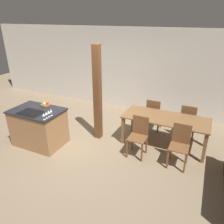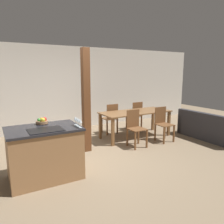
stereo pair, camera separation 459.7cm
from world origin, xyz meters
name	(u,v)px [view 1 (the left image)]	position (x,y,z in m)	size (l,w,h in m)	color
ground_plane	(87,145)	(0.00, 0.00, 0.00)	(16.00, 16.00, 0.00)	#847056
wall_back	(128,70)	(0.00, 2.77, 1.35)	(11.20, 0.08, 2.70)	silver
kitchen_island	(39,127)	(-1.12, -0.42, 0.47)	(1.25, 0.86, 0.94)	#9E7047
fruit_bowl	(46,104)	(-1.08, -0.13, 0.98)	(0.22, 0.22, 0.12)	#99704C
wine_glass_near	(44,115)	(-0.57, -0.77, 1.05)	(0.06, 0.06, 0.16)	silver
wine_glass_middle	(46,113)	(-0.57, -0.69, 1.05)	(0.06, 0.06, 0.16)	silver
wine_glass_far	(48,112)	(-0.57, -0.61, 1.05)	(0.06, 0.06, 0.16)	silver
wine_glass_end	(51,111)	(-0.57, -0.54, 1.05)	(0.06, 0.06, 0.16)	silver
dining_table	(166,121)	(1.74, 0.84, 0.66)	(2.05, 0.86, 0.76)	brown
dining_chair_near_left	(138,135)	(1.28, 0.18, 0.50)	(0.40, 0.40, 0.93)	brown
dining_chair_near_right	(180,145)	(2.20, 0.18, 0.50)	(0.40, 0.40, 0.93)	brown
dining_chair_far_left	(154,114)	(1.28, 1.49, 0.50)	(0.40, 0.40, 0.93)	brown
dining_chair_far_right	(188,120)	(2.20, 1.49, 0.50)	(0.40, 0.40, 0.93)	brown
timber_post	(97,94)	(0.06, 0.49, 1.21)	(0.17, 0.17, 2.42)	brown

